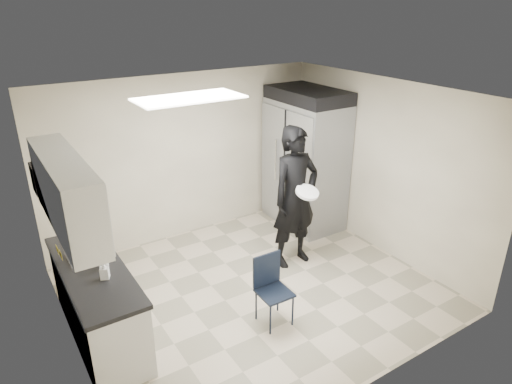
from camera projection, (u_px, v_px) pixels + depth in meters
floor at (254, 290)px, 6.11m from camera, size 4.50×4.50×0.00m
ceiling at (253, 96)px, 5.09m from camera, size 4.50×4.50×0.00m
back_wall at (185, 157)px, 7.15m from camera, size 4.50×0.00×4.50m
left_wall at (61, 252)px, 4.48m from camera, size 0.00×4.00×4.00m
right_wall at (382, 167)px, 6.72m from camera, size 0.00×4.00×4.00m
ceiling_panel at (189, 98)px, 5.11m from camera, size 1.20×0.60×0.02m
lower_counter at (98, 304)px, 5.13m from camera, size 0.60×1.90×0.86m
countertop at (92, 270)px, 4.95m from camera, size 0.64×1.95×0.05m
sink at (89, 260)px, 5.16m from camera, size 0.42×0.40×0.14m
faucet at (68, 254)px, 5.00m from camera, size 0.02×0.02×0.24m
upper_cabinets at (66, 193)px, 4.52m from camera, size 0.35×1.80×0.75m
towel_dispenser at (42, 178)px, 5.46m from camera, size 0.22×0.30×0.35m
notice_sticker_left at (61, 255)px, 4.59m from camera, size 0.00×0.12×0.07m
notice_sticker_right at (57, 250)px, 4.76m from camera, size 0.00×0.12×0.07m
commercial_fridge at (305, 164)px, 7.60m from camera, size 0.80×1.35×2.10m
fridge_compressor at (308, 95)px, 7.14m from camera, size 0.80×1.35×0.20m
folding_chair at (275, 293)px, 5.35m from camera, size 0.38×0.38×0.83m
man_tuxedo at (295, 198)px, 6.39m from camera, size 0.76×0.52×2.05m
bucket_lid at (307, 192)px, 6.13m from camera, size 0.33×0.33×0.04m
soap_bottle_a at (103, 257)px, 4.89m from camera, size 0.13×0.13×0.27m
soap_bottle_b at (104, 270)px, 4.72m from camera, size 0.12×0.12×0.19m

